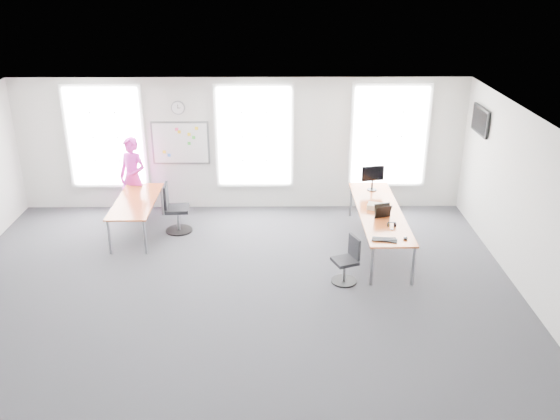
{
  "coord_description": "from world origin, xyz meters",
  "views": [
    {
      "loc": [
        0.75,
        -8.76,
        5.34
      ],
      "look_at": [
        0.84,
        1.2,
        1.1
      ],
      "focal_mm": 38.0,
      "sensor_mm": 36.0,
      "label": 1
    }
  ],
  "objects_px": {
    "monitor": "(373,176)",
    "desk_right": "(379,213)",
    "headphones": "(391,224)",
    "chair_left": "(175,211)",
    "chair_right": "(347,262)",
    "keyboard": "(385,240)",
    "desk_left": "(136,203)",
    "person": "(133,177)"
  },
  "relations": [
    {
      "from": "desk_right",
      "to": "headphones",
      "type": "xyz_separation_m",
      "value": [
        0.09,
        -0.75,
        0.09
      ]
    },
    {
      "from": "keyboard",
      "to": "monitor",
      "type": "bearing_deg",
      "value": 102.33
    },
    {
      "from": "desk_right",
      "to": "chair_right",
      "type": "bearing_deg",
      "value": -119.04
    },
    {
      "from": "desk_right",
      "to": "headphones",
      "type": "distance_m",
      "value": 0.76
    },
    {
      "from": "monitor",
      "to": "keyboard",
      "type": "bearing_deg",
      "value": -105.02
    },
    {
      "from": "person",
      "to": "monitor",
      "type": "bearing_deg",
      "value": 17.89
    },
    {
      "from": "chair_right",
      "to": "monitor",
      "type": "xyz_separation_m",
      "value": [
        0.8,
        2.52,
        0.72
      ]
    },
    {
      "from": "chair_right",
      "to": "headphones",
      "type": "relative_size",
      "value": 5.36
    },
    {
      "from": "desk_right",
      "to": "keyboard",
      "type": "distance_m",
      "value": 1.33
    },
    {
      "from": "desk_left",
      "to": "desk_right",
      "type": "bearing_deg",
      "value": -7.76
    },
    {
      "from": "chair_right",
      "to": "monitor",
      "type": "distance_m",
      "value": 2.74
    },
    {
      "from": "headphones",
      "to": "desk_left",
      "type": "bearing_deg",
      "value": 152.37
    },
    {
      "from": "monitor",
      "to": "headphones",
      "type": "bearing_deg",
      "value": -99.24
    },
    {
      "from": "person",
      "to": "monitor",
      "type": "relative_size",
      "value": 3.28
    },
    {
      "from": "desk_right",
      "to": "desk_left",
      "type": "height_order",
      "value": "desk_right"
    },
    {
      "from": "keyboard",
      "to": "monitor",
      "type": "xyz_separation_m",
      "value": [
        0.15,
        2.44,
        0.32
      ]
    },
    {
      "from": "headphones",
      "to": "chair_left",
      "type": "bearing_deg",
      "value": 148.7
    },
    {
      "from": "headphones",
      "to": "monitor",
      "type": "xyz_separation_m",
      "value": [
        -0.07,
        1.86,
        0.28
      ]
    },
    {
      "from": "keyboard",
      "to": "monitor",
      "type": "distance_m",
      "value": 2.46
    },
    {
      "from": "chair_right",
      "to": "headphones",
      "type": "height_order",
      "value": "same"
    },
    {
      "from": "desk_left",
      "to": "headphones",
      "type": "xyz_separation_m",
      "value": [
        5.02,
        -1.42,
        0.14
      ]
    },
    {
      "from": "desk_right",
      "to": "desk_left",
      "type": "relative_size",
      "value": 1.56
    },
    {
      "from": "desk_left",
      "to": "chair_right",
      "type": "xyz_separation_m",
      "value": [
        4.15,
        -2.08,
        -0.3
      ]
    },
    {
      "from": "chair_left",
      "to": "headphones",
      "type": "height_order",
      "value": "chair_left"
    },
    {
      "from": "headphones",
      "to": "monitor",
      "type": "relative_size",
      "value": 0.29
    },
    {
      "from": "desk_left",
      "to": "keyboard",
      "type": "height_order",
      "value": "keyboard"
    },
    {
      "from": "keyboard",
      "to": "headphones",
      "type": "height_order",
      "value": "headphones"
    },
    {
      "from": "chair_right",
      "to": "chair_left",
      "type": "bearing_deg",
      "value": -143.93
    },
    {
      "from": "desk_right",
      "to": "chair_right",
      "type": "distance_m",
      "value": 1.64
    },
    {
      "from": "chair_left",
      "to": "desk_left",
      "type": "bearing_deg",
      "value": 92.81
    },
    {
      "from": "desk_left",
      "to": "chair_right",
      "type": "height_order",
      "value": "chair_right"
    },
    {
      "from": "monitor",
      "to": "desk_right",
      "type": "bearing_deg",
      "value": -102.34
    },
    {
      "from": "chair_left",
      "to": "monitor",
      "type": "relative_size",
      "value": 1.94
    },
    {
      "from": "headphones",
      "to": "monitor",
      "type": "distance_m",
      "value": 1.89
    },
    {
      "from": "desk_right",
      "to": "person",
      "type": "relative_size",
      "value": 1.77
    },
    {
      "from": "desk_right",
      "to": "chair_left",
      "type": "bearing_deg",
      "value": 169.73
    },
    {
      "from": "desk_left",
      "to": "person",
      "type": "distance_m",
      "value": 1.03
    },
    {
      "from": "chair_right",
      "to": "person",
      "type": "xyz_separation_m",
      "value": [
        -4.41,
        3.05,
        0.52
      ]
    },
    {
      "from": "desk_left",
      "to": "keyboard",
      "type": "relative_size",
      "value": 4.65
    },
    {
      "from": "desk_left",
      "to": "chair_left",
      "type": "height_order",
      "value": "chair_left"
    },
    {
      "from": "desk_right",
      "to": "desk_left",
      "type": "bearing_deg",
      "value": 172.24
    },
    {
      "from": "desk_right",
      "to": "chair_right",
      "type": "height_order",
      "value": "chair_right"
    }
  ]
}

